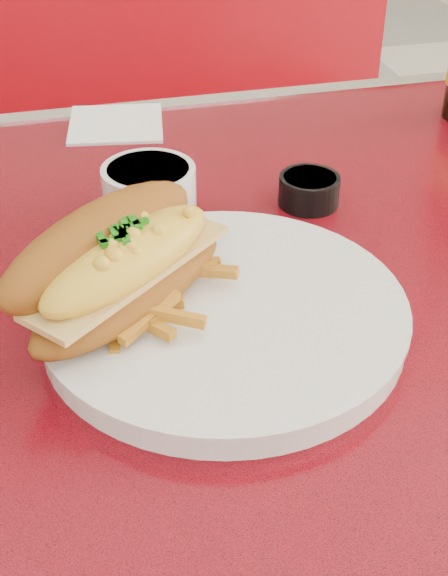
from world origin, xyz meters
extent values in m
cube|color=red|center=(0.00, 0.00, 0.75)|extent=(1.20, 0.80, 0.04)
cube|color=white|center=(0.00, 0.40, 0.75)|extent=(1.22, 0.03, 0.04)
cylinder|color=white|center=(0.00, 0.00, 0.37)|extent=(0.09, 0.09, 0.72)
cube|color=#9D0A14|center=(0.00, 0.78, 0.23)|extent=(1.20, 0.50, 0.45)
cube|color=#9D0A14|center=(0.00, 1.00, 0.68)|extent=(1.20, 0.08, 0.45)
cylinder|color=white|center=(-0.01, -0.09, 0.78)|extent=(0.39, 0.39, 0.02)
cylinder|color=white|center=(-0.01, -0.09, 0.79)|extent=(0.40, 0.40, 0.00)
ellipsoid|color=#8E5117|center=(-0.09, -0.07, 0.81)|extent=(0.21, 0.19, 0.04)
cube|color=#E2BB65|center=(-0.09, -0.07, 0.83)|extent=(0.19, 0.17, 0.01)
ellipsoid|color=yellow|center=(-0.09, -0.07, 0.84)|extent=(0.18, 0.16, 0.04)
ellipsoid|color=#8E5117|center=(-0.11, -0.05, 0.84)|extent=(0.22, 0.20, 0.08)
cube|color=silver|center=(-0.03, -0.01, 0.79)|extent=(0.04, 0.13, 0.00)
cube|color=silver|center=(-0.04, 0.07, 0.79)|extent=(0.03, 0.04, 0.00)
cylinder|color=white|center=(-0.04, 0.11, 0.80)|extent=(0.10, 0.10, 0.05)
cylinder|color=black|center=(-0.04, 0.11, 0.82)|extent=(0.09, 0.09, 0.01)
cylinder|color=black|center=(0.13, 0.10, 0.79)|extent=(0.06, 0.06, 0.03)
cylinder|color=#EC7B56|center=(0.13, 0.10, 0.80)|extent=(0.06, 0.06, 0.01)
cube|color=white|center=(-0.05, 0.35, 0.77)|extent=(0.13, 0.13, 0.00)
camera|label=1|loc=(-0.14, -0.61, 1.19)|focal=50.00mm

